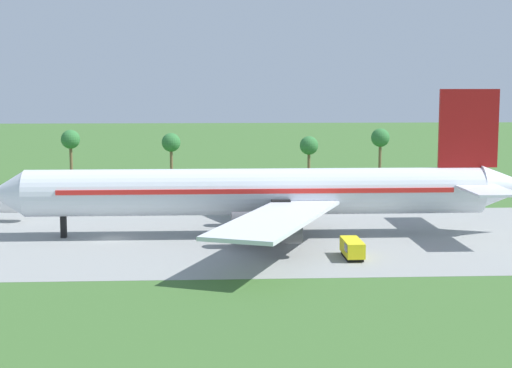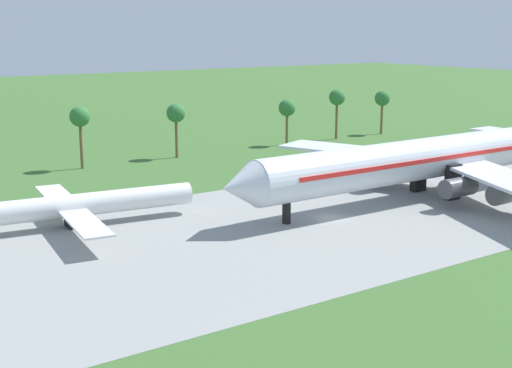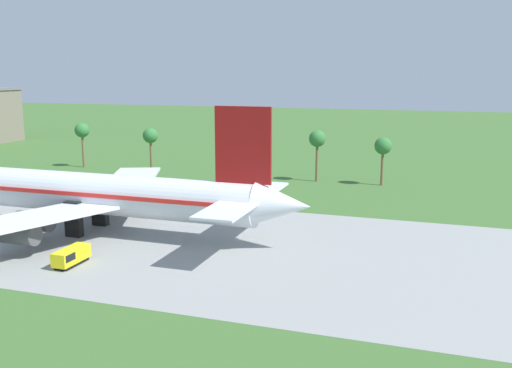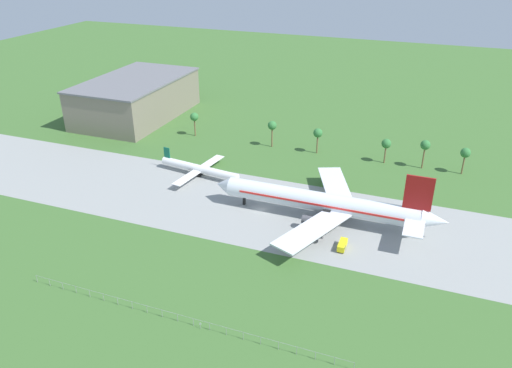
# 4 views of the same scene
# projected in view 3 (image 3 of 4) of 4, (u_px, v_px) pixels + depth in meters

# --- Properties ---
(jet_airliner) EXTENTS (71.51, 57.28, 19.04)m
(jet_airliner) POSITION_uv_depth(u_px,v_px,m) (79.00, 193.00, 84.91)
(jet_airliner) COLOR silver
(jet_airliner) RESTS_ON ground_plane
(baggage_tug) EXTENTS (2.07, 5.44, 2.11)m
(baggage_tug) POSITION_uv_depth(u_px,v_px,m) (70.00, 256.00, 70.00)
(baggage_tug) COLOR black
(baggage_tug) RESTS_ON ground_plane
(palm_tree_row) EXTENTS (112.33, 3.60, 11.15)m
(palm_tree_row) POSITION_uv_depth(u_px,v_px,m) (181.00, 137.00, 132.91)
(palm_tree_row) COLOR brown
(palm_tree_row) RESTS_ON ground_plane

